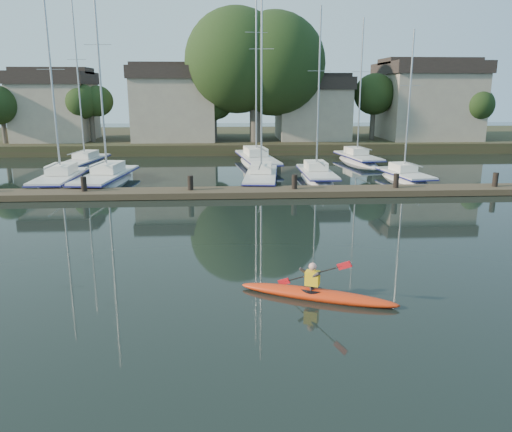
{
  "coord_description": "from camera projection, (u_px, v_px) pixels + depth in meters",
  "views": [
    {
      "loc": [
        -0.92,
        -14.29,
        5.94
      ],
      "look_at": [
        0.19,
        4.41,
        1.2
      ],
      "focal_mm": 35.0,
      "sensor_mm": 36.0,
      "label": 1
    }
  ],
  "objects": [
    {
      "name": "sailboat_1",
      "position": [
        107.0,
        187.0,
        32.7
      ],
      "size": [
        3.34,
        9.37,
        14.99
      ],
      "rotation": [
        0.0,
        0.0,
        -0.12
      ],
      "color": "silver",
      "rests_on": "ground"
    },
    {
      "name": "sailboat_2",
      "position": [
        261.0,
        185.0,
        33.23
      ],
      "size": [
        3.03,
        8.96,
        14.55
      ],
      "rotation": [
        0.0,
        0.0,
        -0.11
      ],
      "color": "silver",
      "rests_on": "ground"
    },
    {
      "name": "kayak",
      "position": [
        316.0,
        292.0,
        14.61
      ],
      "size": [
        4.6,
        2.41,
        1.51
      ],
      "rotation": [
        0.0,
        0.0,
        -0.4
      ],
      "color": "red",
      "rests_on": "ground"
    },
    {
      "name": "sailboat_5",
      "position": [
        85.0,
        168.0,
        40.17
      ],
      "size": [
        3.01,
        8.73,
        14.17
      ],
      "rotation": [
        0.0,
        0.0,
        -0.12
      ],
      "color": "silver",
      "rests_on": "ground"
    },
    {
      "name": "sailboat_3",
      "position": [
        316.0,
        182.0,
        34.31
      ],
      "size": [
        2.03,
        7.72,
        12.45
      ],
      "rotation": [
        0.0,
        0.0,
        -0.0
      ],
      "color": "silver",
      "rests_on": "ground"
    },
    {
      "name": "sailboat_6",
      "position": [
        257.0,
        167.0,
        41.17
      ],
      "size": [
        3.73,
        11.33,
        17.68
      ],
      "rotation": [
        0.0,
        0.0,
        0.13
      ],
      "color": "silver",
      "rests_on": "ground"
    },
    {
      "name": "shore",
      "position": [
        249.0,
        116.0,
        53.63
      ],
      "size": [
        90.0,
        25.25,
        12.75
      ],
      "color": "#273118",
      "rests_on": "ground"
    },
    {
      "name": "ground",
      "position": [
        258.0,
        289.0,
        15.34
      ],
      "size": [
        160.0,
        160.0,
        0.0
      ],
      "primitive_type": "plane",
      "color": "black",
      "rests_on": "ground"
    },
    {
      "name": "sailboat_4",
      "position": [
        404.0,
        183.0,
        33.89
      ],
      "size": [
        2.76,
        6.61,
        10.9
      ],
      "rotation": [
        0.0,
        0.0,
        0.13
      ],
      "color": "silver",
      "rests_on": "ground"
    },
    {
      "name": "sailboat_0",
      "position": [
        61.0,
        188.0,
        32.3
      ],
      "size": [
        2.24,
        7.92,
        12.56
      ],
      "rotation": [
        0.0,
        0.0,
        0.0
      ],
      "color": "silver",
      "rests_on": "ground"
    },
    {
      "name": "dock",
      "position": [
        243.0,
        192.0,
        28.84
      ],
      "size": [
        34.0,
        2.0,
        1.8
      ],
      "color": "#423826",
      "rests_on": "ground"
    },
    {
      "name": "sailboat_7",
      "position": [
        358.0,
        164.0,
        42.44
      ],
      "size": [
        3.12,
        8.19,
        12.87
      ],
      "rotation": [
        0.0,
        0.0,
        0.13
      ],
      "color": "silver",
      "rests_on": "ground"
    }
  ]
}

